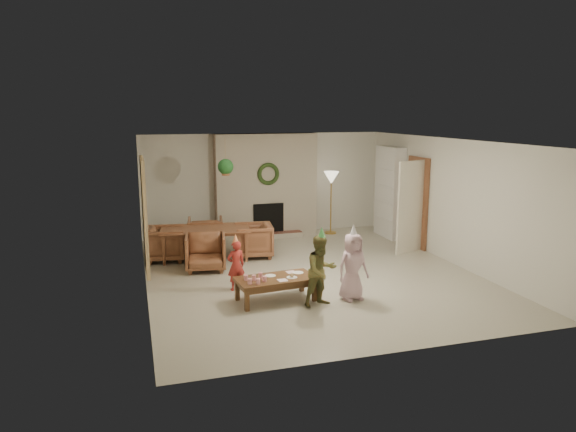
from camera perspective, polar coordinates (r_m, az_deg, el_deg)
name	(u,v)px	position (r m, az deg, el deg)	size (l,w,h in m)	color
floor	(309,273)	(10.07, 2.30, -6.20)	(7.00, 7.00, 0.00)	#B7B29E
ceiling	(310,141)	(9.62, 2.42, 8.15)	(7.00, 7.00, 0.00)	white
wall_back	(264,184)	(13.09, -2.61, 3.49)	(7.00, 7.00, 0.00)	silver
wall_front	(401,258)	(6.64, 12.18, -4.50)	(7.00, 7.00, 0.00)	silver
wall_left	(143,218)	(9.26, -15.50, -0.18)	(7.00, 7.00, 0.00)	silver
wall_right	(450,201)	(11.10, 17.19, 1.58)	(7.00, 7.00, 0.00)	silver
fireplace_mass	(266,185)	(12.90, -2.39, 3.37)	(2.50, 0.40, 2.50)	#4C2114
fireplace_hearth	(270,235)	(12.78, -1.96, -2.13)	(1.60, 0.30, 0.12)	#5C2319
fireplace_firebox	(268,218)	(12.86, -2.16, -0.27)	(0.75, 0.12, 0.75)	black
fireplace_wreath	(268,174)	(12.64, -2.15, 4.58)	(0.54, 0.54, 0.10)	#203A15
floor_lamp_base	(330,233)	(13.32, 4.63, -1.81)	(0.29, 0.29, 0.03)	gold
floor_lamp_post	(331,205)	(13.17, 4.68, 1.23)	(0.03, 0.03, 1.41)	gold
floor_lamp_shade	(331,178)	(13.07, 4.73, 4.15)	(0.38, 0.38, 0.31)	beige
bookshelf_carcass	(390,192)	(12.99, 10.97, 2.57)	(0.30, 1.00, 2.20)	white
bookshelf_shelf_a	(388,218)	(13.10, 10.79, -0.25)	(0.30, 0.92, 0.03)	white
bookshelf_shelf_b	(388,202)	(13.02, 10.85, 1.48)	(0.30, 0.92, 0.03)	white
bookshelf_shelf_c	(389,186)	(12.96, 10.92, 3.22)	(0.30, 0.92, 0.03)	white
bookshelf_shelf_d	(390,170)	(12.91, 10.98, 4.97)	(0.30, 0.92, 0.03)	white
books_row_lower	(390,214)	(12.93, 11.03, 0.23)	(0.20, 0.40, 0.24)	#A32D1E
books_row_mid	(387,196)	(13.04, 10.69, 2.11)	(0.20, 0.44, 0.24)	navy
books_row_upper	(390,181)	(12.85, 11.06, 3.73)	(0.20, 0.36, 0.22)	#9F6422
door_frame	(417,202)	(12.11, 13.84, 1.43)	(0.05, 0.86, 2.04)	brown
door_leaf	(411,207)	(11.61, 13.16, 0.94)	(0.05, 0.80, 2.00)	beige
curtain_panel	(145,215)	(9.46, -15.29, 0.06)	(0.06, 1.20, 2.00)	#C9BA8E
dining_table	(206,244)	(11.08, -8.94, -2.98)	(1.82, 1.02, 0.64)	brown
dining_chair_near	(206,252)	(10.29, -8.94, -3.89)	(0.76, 0.78, 0.71)	brown
dining_chair_far	(205,233)	(11.85, -8.94, -1.87)	(0.76, 0.78, 0.71)	brown
dining_chair_left	(166,244)	(11.11, -13.09, -2.93)	(0.76, 0.78, 0.71)	brown
dining_chair_right	(254,240)	(11.11, -3.76, -2.65)	(0.76, 0.78, 0.71)	brown
hanging_plant_cord	(225,155)	(10.78, -6.82, 6.55)	(0.01, 0.01, 0.70)	tan
hanging_plant_pot	(226,173)	(10.81, -6.78, 4.70)	(0.16, 0.16, 0.12)	#955830
hanging_plant_foliage	(226,167)	(10.80, -6.79, 5.34)	(0.32, 0.32, 0.32)	#17461C
coffee_table_top	(276,279)	(8.55, -1.35, -6.88)	(1.27, 0.63, 0.06)	brown
coffee_table_apron	(276,283)	(8.57, -1.34, -7.32)	(1.17, 0.54, 0.08)	brown
coffee_leg_fl	(247,301)	(8.21, -4.48, -9.15)	(0.07, 0.07, 0.33)	brown
coffee_leg_fr	(315,291)	(8.60, 2.90, -8.15)	(0.07, 0.07, 0.33)	brown
coffee_leg_bl	(237,290)	(8.67, -5.54, -8.03)	(0.07, 0.07, 0.33)	brown
coffee_leg_br	(302,282)	(9.05, 1.50, -7.15)	(0.07, 0.07, 0.33)	brown
cup_a	(250,281)	(8.24, -4.17, -7.08)	(0.07, 0.07, 0.09)	white
cup_b	(246,278)	(8.42, -4.58, -6.69)	(0.07, 0.07, 0.09)	white
cup_c	(258,281)	(8.23, -3.28, -7.09)	(0.07, 0.07, 0.09)	white
cup_d	(254,278)	(8.41, -3.72, -6.70)	(0.07, 0.07, 0.09)	white
cup_e	(264,279)	(8.35, -2.57, -6.83)	(0.07, 0.07, 0.09)	white
cup_f	(260,275)	(8.52, -3.01, -6.45)	(0.07, 0.07, 0.09)	white
plate_a	(270,276)	(8.63, -1.93, -6.49)	(0.18, 0.18, 0.01)	white
plate_b	(292,277)	(8.54, 0.42, -6.67)	(0.18, 0.18, 0.01)	white
plate_c	(298,273)	(8.78, 1.11, -6.16)	(0.18, 0.18, 0.01)	white
food_scoop	(292,275)	(8.53, 0.43, -6.43)	(0.07, 0.07, 0.07)	tan
napkin_left	(282,280)	(8.40, -0.60, -6.98)	(0.15, 0.15, 0.01)	#EFB0C5
napkin_right	(291,272)	(8.82, 0.32, -6.10)	(0.15, 0.15, 0.01)	#EFB0C5
child_red	(236,265)	(9.07, -5.67, -5.36)	(0.32, 0.21, 0.87)	#A92A24
party_hat_red	(235,239)	(8.94, -5.73, -2.45)	(0.12, 0.12, 0.17)	#FDD554
child_plaid	(321,271)	(8.30, 3.62, -5.95)	(0.55, 0.43, 1.14)	#935C28
party_hat_plaid	(322,233)	(8.14, 3.68, -1.84)	(0.13, 0.13, 0.19)	#4EB859
child_pink	(353,267)	(8.61, 7.03, -5.47)	(0.54, 0.35, 1.11)	#CCA3B3
party_hat_pink	(354,230)	(8.46, 7.13, -1.57)	(0.14, 0.14, 0.20)	silver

